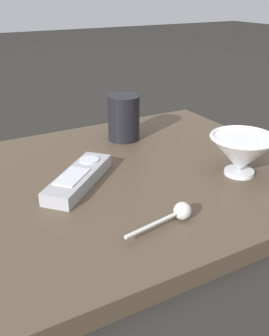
{
  "coord_description": "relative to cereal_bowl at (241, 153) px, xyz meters",
  "views": [
    {
      "loc": [
        0.6,
        -0.35,
        0.36
      ],
      "look_at": [
        0.03,
        -0.02,
        0.05
      ],
      "focal_mm": 42.02,
      "sensor_mm": 36.0,
      "label": 1
    }
  ],
  "objects": [
    {
      "name": "ground_plane",
      "position": [
        -0.11,
        -0.16,
        -0.08
      ],
      "size": [
        6.0,
        6.0,
        0.0
      ],
      "primitive_type": "plane",
      "color": "black"
    },
    {
      "name": "table",
      "position": [
        -0.11,
        -0.16,
        -0.06
      ],
      "size": [
        0.59,
        0.66,
        0.03
      ],
      "color": "#4C3D2D",
      "rests_on": "ground"
    },
    {
      "name": "cereal_bowl",
      "position": [
        0.0,
        0.0,
        0.0
      ],
      "size": [
        0.12,
        0.12,
        0.08
      ],
      "color": "silver",
      "rests_on": "table"
    },
    {
      "name": "coffee_mug",
      "position": [
        -0.28,
        -0.1,
        0.01
      ],
      "size": [
        0.07,
        0.07,
        0.1
      ],
      "color": "black",
      "rests_on": "table"
    },
    {
      "name": "teaspoon",
      "position": [
        0.08,
        -0.2,
        -0.03
      ],
      "size": [
        0.04,
        0.12,
        0.03
      ],
      "color": "silver",
      "rests_on": "table"
    },
    {
      "name": "tv_remote_near",
      "position": [
        -0.12,
        -0.28,
        -0.03
      ],
      "size": [
        0.17,
        0.17,
        0.03
      ],
      "color": "#9E9EA3",
      "rests_on": "table"
    }
  ]
}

